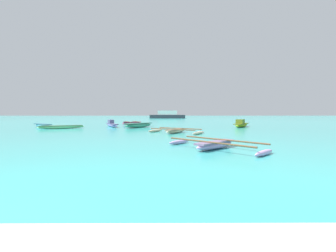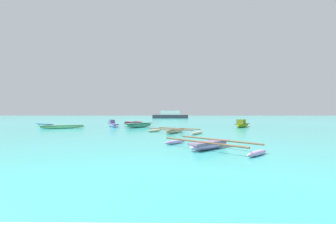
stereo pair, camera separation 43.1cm
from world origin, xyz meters
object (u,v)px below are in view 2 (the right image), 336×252
Objects in this scene: moored_boat_4 at (139,125)px; moored_boat_1 at (175,131)px; moored_boat_0 at (62,127)px; moored_boat_3 at (242,124)px; moored_boat_7 at (112,124)px; distant_ferry at (170,115)px; moored_boat_5 at (210,145)px; moored_boat_6 at (44,125)px; moored_boat_2 at (133,123)px.

moored_boat_1 is at bearing -111.48° from moored_boat_4.
moored_boat_3 reaches higher than moored_boat_0.
moored_boat_7 is (4.15, 2.93, 0.09)m from moored_boat_0.
moored_boat_0 is 0.41× the size of distant_ferry.
moored_boat_3 is at bearing 61.21° from moored_boat_7.
moored_boat_5 reaches higher than moored_boat_6.
moored_boat_4 is 3.37m from moored_boat_7.
moored_boat_6 is (-13.96, 7.04, 0.04)m from moored_boat_1.
moored_boat_3 reaches higher than moored_boat_4.
moored_boat_3 is 0.88× the size of moored_boat_7.
moored_boat_2 is 9.75m from moored_boat_6.
moored_boat_1 is 11.93m from moored_boat_2.
moored_boat_3 is 0.85× the size of moored_boat_5.
moored_boat_0 is 17.29m from moored_boat_5.
moored_boat_4 is at bearing 40.63° from moored_boat_7.
moored_boat_3 is at bearing -42.19° from moored_boat_2.
moored_boat_6 is (-10.33, 0.71, -0.06)m from moored_boat_4.
distant_ferry reaches higher than moored_boat_7.
moored_boat_2 is 3.64m from moored_boat_7.
moored_boat_4 is (-10.94, -0.70, -0.04)m from moored_boat_3.
moored_boat_5 is (1.37, -7.48, 0.02)m from moored_boat_1.
moored_boat_1 is 1.31× the size of moored_boat_4.
moored_boat_7 reaches higher than moored_boat_2.
moored_boat_1 is at bearing -50.00° from moored_boat_0.
moored_boat_5 is (6.36, -18.32, -0.04)m from moored_boat_2.
moored_boat_1 is at bearing -90.28° from moored_boat_2.
distant_ferry reaches higher than moored_boat_1.
moored_boat_2 is at bearing 19.53° from moored_boat_0.
moored_boat_6 is (-15.33, 14.52, 0.02)m from moored_boat_5.
moored_boat_7 is at bearing 120.76° from moored_boat_3.
distant_ferry is (10.36, 39.61, 0.67)m from moored_boat_0.
moored_boat_2 is 1.27× the size of moored_boat_6.
moored_boat_5 is at bearing 0.26° from moored_boat_6.
moored_boat_6 is at bearing -109.82° from distant_ferry.
moored_boat_3 is 14.05m from moored_boat_7.
moored_boat_4 reaches higher than moored_boat_6.
moored_boat_2 is 1.02× the size of moored_boat_7.
moored_boat_7 reaches higher than moored_boat_6.
moored_boat_5 is 1.29× the size of moored_boat_6.
moored_boat_5 is 0.43× the size of distant_ferry.
moored_boat_2 reaches higher than moored_boat_0.
moored_boat_7 is at bearing 105.54° from moored_boat_4.
moored_boat_6 is 7.26m from moored_boat_7.
moored_boat_3 is at bearing -13.16° from moored_boat_1.
moored_boat_0 is 1.25× the size of moored_boat_6.
moored_boat_6 is at bearing 123.26° from moored_boat_3.
moored_boat_6 reaches higher than moored_boat_0.
moored_boat_1 is 7.30m from moored_boat_4.
moored_boat_4 is (-3.63, 6.33, 0.10)m from moored_boat_1.
moored_boat_0 is 3.86m from moored_boat_6.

